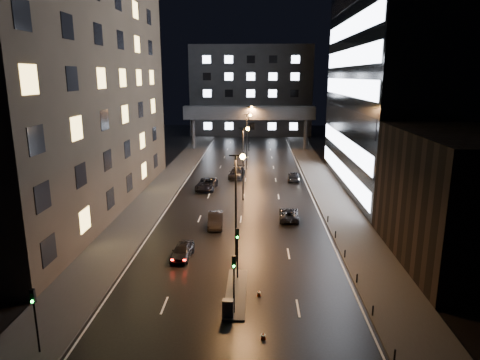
# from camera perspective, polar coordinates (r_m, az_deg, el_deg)

# --- Properties ---
(ground) EXTENTS (160.00, 160.00, 0.00)m
(ground) POSITION_cam_1_polar(r_m,az_deg,el_deg) (70.71, 0.73, 0.03)
(ground) COLOR black
(ground) RESTS_ON ground
(sidewalk_left) EXTENTS (5.00, 110.00, 0.15)m
(sidewalk_left) POSITION_cam_1_polar(r_m,az_deg,el_deg) (67.36, -10.08, -0.81)
(sidewalk_left) COLOR #383533
(sidewalk_left) RESTS_ON ground
(sidewalk_right) EXTENTS (5.00, 110.00, 0.15)m
(sidewalk_right) POSITION_cam_1_polar(r_m,az_deg,el_deg) (66.68, 11.42, -1.03)
(sidewalk_right) COLOR #383533
(sidewalk_right) RESTS_ON ground
(building_left) EXTENTS (15.00, 48.00, 40.00)m
(building_left) POSITION_cam_1_polar(r_m,az_deg,el_deg) (58.10, -23.42, 15.85)
(building_left) COLOR #2D2319
(building_left) RESTS_ON ground
(building_right_low) EXTENTS (10.00, 18.00, 12.00)m
(building_right_low) POSITION_cam_1_polar(r_m,az_deg,el_deg) (43.18, 27.09, -2.25)
(building_right_low) COLOR black
(building_right_low) RESTS_ON ground
(building_right_glass) EXTENTS (20.00, 36.00, 45.00)m
(building_right_glass) POSITION_cam_1_polar(r_m,az_deg,el_deg) (68.92, 23.04, 17.48)
(building_right_glass) COLOR black
(building_right_glass) RESTS_ON ground
(building_far) EXTENTS (34.00, 14.00, 25.00)m
(building_far) POSITION_cam_1_polar(r_m,az_deg,el_deg) (126.75, 1.49, 11.83)
(building_far) COLOR #333335
(building_far) RESTS_ON ground
(skybridge) EXTENTS (30.00, 3.00, 10.00)m
(skybridge) POSITION_cam_1_polar(r_m,az_deg,el_deg) (99.04, 1.23, 8.87)
(skybridge) COLOR #333335
(skybridge) RESTS_ON ground
(median_island) EXTENTS (1.60, 8.00, 0.15)m
(median_island) POSITION_cam_1_polar(r_m,az_deg,el_deg) (34.95, -0.53, -14.80)
(median_island) COLOR #383533
(median_island) RESTS_ON ground
(traffic_signal_near) EXTENTS (0.28, 0.34, 4.40)m
(traffic_signal_near) POSITION_cam_1_polar(r_m,az_deg,el_deg) (35.90, -0.34, -8.66)
(traffic_signal_near) COLOR black
(traffic_signal_near) RESTS_ON median_island
(traffic_signal_far) EXTENTS (0.28, 0.34, 4.40)m
(traffic_signal_far) POSITION_cam_1_polar(r_m,az_deg,el_deg) (30.90, -0.82, -12.55)
(traffic_signal_far) COLOR black
(traffic_signal_far) RESTS_ON median_island
(traffic_signal_corner) EXTENTS (0.28, 0.34, 4.40)m
(traffic_signal_corner) POSITION_cam_1_polar(r_m,az_deg,el_deg) (29.71, -25.71, -15.49)
(traffic_signal_corner) COLOR black
(traffic_signal_corner) RESTS_ON ground
(bollard_row) EXTENTS (0.12, 25.12, 0.90)m
(bollard_row) POSITION_cam_1_polar(r_m,az_deg,el_deg) (39.66, 14.52, -11.03)
(bollard_row) COLOR black
(bollard_row) RESTS_ON ground
(streetlight_near) EXTENTS (1.45, 0.50, 10.15)m
(streetlight_near) POSITION_cam_1_polar(r_m,az_deg,el_deg) (38.11, -0.32, -1.90)
(streetlight_near) COLOR black
(streetlight_near) RESTS_ON ground
(streetlight_mid_a) EXTENTS (1.45, 0.50, 10.15)m
(streetlight_mid_a) POSITION_cam_1_polar(r_m,az_deg,el_deg) (57.61, 0.59, 3.48)
(streetlight_mid_a) COLOR black
(streetlight_mid_a) RESTS_ON ground
(streetlight_mid_b) EXTENTS (1.45, 0.50, 10.15)m
(streetlight_mid_b) POSITION_cam_1_polar(r_m,az_deg,el_deg) (77.37, 1.03, 6.12)
(streetlight_mid_b) COLOR black
(streetlight_mid_b) RESTS_ON ground
(streetlight_far) EXTENTS (1.45, 0.50, 10.15)m
(streetlight_far) POSITION_cam_1_polar(r_m,az_deg,el_deg) (97.22, 1.30, 7.69)
(streetlight_far) COLOR black
(streetlight_far) RESTS_ON ground
(car_away_a) EXTENTS (2.01, 4.33, 1.44)m
(car_away_a) POSITION_cam_1_polar(r_m,az_deg,el_deg) (41.20, -7.70, -9.32)
(car_away_a) COLOR black
(car_away_a) RESTS_ON ground
(car_away_b) EXTENTS (1.96, 4.85, 1.57)m
(car_away_b) POSITION_cam_1_polar(r_m,az_deg,el_deg) (49.00, -3.28, -5.32)
(car_away_b) COLOR black
(car_away_b) RESTS_ON ground
(car_away_c) EXTENTS (3.14, 6.08, 1.64)m
(car_away_c) POSITION_cam_1_polar(r_m,az_deg,el_deg) (64.62, -4.49, -0.58)
(car_away_c) COLOR black
(car_away_c) RESTS_ON ground
(car_away_d) EXTENTS (2.89, 5.90, 1.65)m
(car_away_d) POSITION_cam_1_polar(r_m,az_deg,el_deg) (72.12, -0.42, 0.98)
(car_away_d) COLOR black
(car_away_d) RESTS_ON ground
(car_toward_a) EXTENTS (2.46, 4.98, 1.36)m
(car_toward_a) POSITION_cam_1_polar(r_m,az_deg,el_deg) (51.53, 6.56, -4.54)
(car_toward_a) COLOR black
(car_toward_a) RESTS_ON ground
(car_toward_b) EXTENTS (2.40, 4.89, 1.37)m
(car_toward_b) POSITION_cam_1_polar(r_m,az_deg,el_deg) (70.71, 7.20, 0.49)
(car_toward_b) COLOR black
(car_toward_b) RESTS_ON ground
(utility_cabinet) EXTENTS (0.82, 0.55, 1.28)m
(utility_cabinet) POSITION_cam_1_polar(r_m,az_deg,el_deg) (31.55, -1.62, -16.71)
(utility_cabinet) COLOR #48484A
(utility_cabinet) RESTS_ON median_island
(cone_a) EXTENTS (0.35, 0.35, 0.51)m
(cone_a) POSITION_cam_1_polar(r_m,az_deg,el_deg) (34.57, 2.54, -14.82)
(cone_a) COLOR #DF470B
(cone_a) RESTS_ON ground
(cone_b) EXTENTS (0.39, 0.39, 0.45)m
(cone_b) POSITION_cam_1_polar(r_m,az_deg,el_deg) (29.79, 3.11, -20.04)
(cone_b) COLOR #E23F0B
(cone_b) RESTS_ON ground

